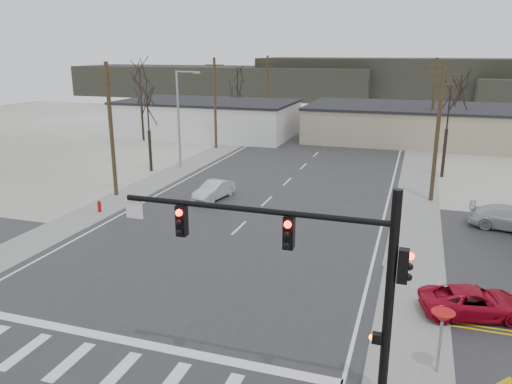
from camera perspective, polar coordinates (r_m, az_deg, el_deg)
ground at (r=24.63m, az=-8.44°, el=-10.26°), size 140.00×140.00×0.00m
main_road at (r=37.70m, az=1.68°, el=-0.67°), size 18.00×110.00×0.05m
cross_road at (r=24.63m, az=-8.45°, el=-10.22°), size 90.00×10.00×0.04m
sidewalk_left at (r=46.05m, az=-9.27°, el=2.22°), size 3.00×90.00×0.06m
sidewalk_right at (r=41.10m, az=18.05°, el=-0.05°), size 3.00×90.00×0.06m
traffic_signal_mast at (r=14.96m, az=7.82°, el=-8.43°), size 8.95×0.43×7.20m
fire_hydrant at (r=35.88m, az=-17.47°, el=-1.58°), size 0.24×0.24×0.87m
yield_sign at (r=18.42m, az=20.53°, el=-13.51°), size 0.80×0.80×2.35m
building_left_far at (r=65.70m, az=-5.59°, el=8.42°), size 22.30×12.30×4.50m
building_right_far at (r=64.24m, az=17.95°, el=7.46°), size 26.30×14.30×4.30m
upole_left_b at (r=38.77m, az=-16.24°, el=7.05°), size 2.20×0.30×10.00m
upole_left_c at (r=56.30m, az=-4.70°, el=10.22°), size 2.20×0.30×10.00m
upole_left_d at (r=75.07m, az=1.31°, el=11.70°), size 2.20×0.30×10.00m
upole_right_a at (r=38.09m, az=20.04°, el=6.57°), size 2.20×0.30×10.00m
upole_right_b at (r=59.93m, az=19.60°, el=9.72°), size 2.20×0.30×10.00m
streetlight_main at (r=46.99m, az=-8.65°, el=8.79°), size 2.40×0.25×9.00m
tree_left_near at (r=46.27m, az=-12.24°, el=8.68°), size 3.30×3.30×7.35m
tree_right_mid at (r=45.97m, az=21.17°, el=8.82°), size 3.74×3.74×8.33m
tree_left_far at (r=70.11m, az=-2.14°, el=12.26°), size 3.96×3.96×8.82m
tree_right_far at (r=72.01m, az=22.31°, el=10.64°), size 3.52×3.52×7.84m
tree_left_mid at (r=62.73m, az=-13.06°, el=11.43°), size 3.96×3.96×8.82m
hill_left at (r=120.67m, az=-4.00°, el=12.47°), size 70.00×18.00×7.00m
hill_center at (r=115.93m, az=20.94°, el=11.83°), size 80.00×18.00×9.00m
sedan_crossing at (r=37.38m, az=-4.82°, el=0.22°), size 2.15×4.19×1.32m
car_far_a at (r=70.27m, az=12.69°, el=7.47°), size 3.82×6.26×1.70m
car_far_b at (r=77.82m, az=9.92°, el=8.37°), size 3.55×4.95×1.56m
car_parked_red at (r=23.21m, az=23.64°, el=-11.47°), size 4.75×3.02×1.22m
car_parked_silver at (r=34.69m, az=27.16°, el=-2.73°), size 5.16×2.71×1.43m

